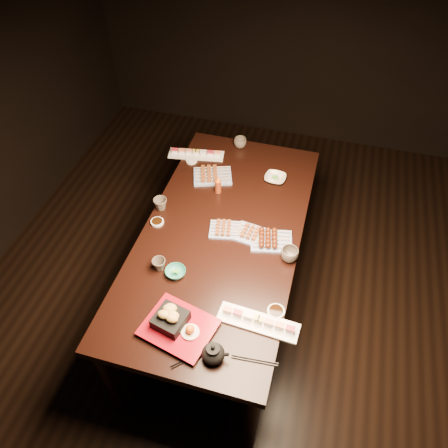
{
  "coord_description": "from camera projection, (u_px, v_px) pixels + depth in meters",
  "views": [
    {
      "loc": [
        0.23,
        -1.29,
        2.63
      ],
      "look_at": [
        -0.24,
        0.39,
        0.77
      ],
      "focal_mm": 35.0,
      "sensor_mm": 36.0,
      "label": 1
    }
  ],
  "objects": [
    {
      "name": "tsukune_plate",
      "position": [
        272.0,
        239.0,
        2.45
      ],
      "size": [
        0.26,
        0.21,
        0.06
      ],
      "primitive_type": null,
      "rotation": [
        0.0,
        0.0,
        0.2
      ],
      "color": "#828EB6",
      "rests_on": "dining_table"
    },
    {
      "name": "teacup_mid_right",
      "position": [
        290.0,
        255.0,
        2.36
      ],
      "size": [
        0.11,
        0.11,
        0.08
      ],
      "primitive_type": "imported",
      "rotation": [
        0.0,
        0.0,
        0.16
      ],
      "color": "#4F463C",
      "rests_on": "dining_table"
    },
    {
      "name": "yakitori_plate_left",
      "position": [
        213.0,
        173.0,
        2.83
      ],
      "size": [
        0.29,
        0.25,
        0.06
      ],
      "primitive_type": null,
      "rotation": [
        0.0,
        0.0,
        0.33
      ],
      "color": "#828EB6",
      "rests_on": "dining_table"
    },
    {
      "name": "condiment_bottle",
      "position": [
        218.0,
        185.0,
        2.72
      ],
      "size": [
        0.05,
        0.05,
        0.12
      ],
      "primitive_type": "cylinder",
      "rotation": [
        0.0,
        0.0,
        0.38
      ],
      "color": "maroon",
      "rests_on": "dining_table"
    },
    {
      "name": "edamame_bowl_green",
      "position": [
        176.0,
        272.0,
        2.31
      ],
      "size": [
        0.14,
        0.14,
        0.03
      ],
      "primitive_type": "imported",
      "rotation": [
        0.0,
        0.0,
        0.32
      ],
      "color": "#2C8772",
      "rests_on": "dining_table"
    },
    {
      "name": "teapot",
      "position": [
        213.0,
        352.0,
        1.96
      ],
      "size": [
        0.14,
        0.14,
        0.11
      ],
      "primitive_type": null,
      "rotation": [
        0.0,
        0.0,
        0.1
      ],
      "color": "black",
      "rests_on": "dining_table"
    },
    {
      "name": "dining_table",
      "position": [
        222.0,
        272.0,
        2.8
      ],
      "size": [
        1.2,
        1.93,
        0.75
      ],
      "primitive_type": "cube",
      "rotation": [
        0.0,
        0.0,
        0.18
      ],
      "color": "black",
      "rests_on": "ground"
    },
    {
      "name": "sauce_dish_west",
      "position": [
        157.0,
        222.0,
        2.57
      ],
      "size": [
        0.08,
        0.08,
        0.01
      ],
      "primitive_type": "cylinder",
      "rotation": [
        0.0,
        0.0,
        -0.01
      ],
      "color": "white",
      "rests_on": "dining_table"
    },
    {
      "name": "sauce_dish_nw",
      "position": [
        192.0,
        161.0,
        2.96
      ],
      "size": [
        0.09,
        0.09,
        0.01
      ],
      "primitive_type": "cylinder",
      "rotation": [
        0.0,
        0.0,
        0.13
      ],
      "color": "white",
      "rests_on": "dining_table"
    },
    {
      "name": "teacup_near_left",
      "position": [
        159.0,
        264.0,
        2.32
      ],
      "size": [
        0.08,
        0.08,
        0.07
      ],
      "primitive_type": "imported",
      "rotation": [
        0.0,
        0.0,
        -0.05
      ],
      "color": "#4F463C",
      "rests_on": "dining_table"
    },
    {
      "name": "teacup_far_left",
      "position": [
        161.0,
        204.0,
        2.63
      ],
      "size": [
        0.08,
        0.08,
        0.08
      ],
      "primitive_type": "imported",
      "rotation": [
        0.0,
        0.0,
        0.03
      ],
      "color": "#4F463C",
      "rests_on": "dining_table"
    },
    {
      "name": "sushi_platter_far",
      "position": [
        196.0,
        153.0,
        3.0
      ],
      "size": [
        0.39,
        0.17,
        0.05
      ],
      "primitive_type": null,
      "rotation": [
        0.0,
        0.0,
        3.31
      ],
      "color": "white",
      "rests_on": "dining_table"
    },
    {
      "name": "chopsticks_se",
      "position": [
        255.0,
        360.0,
        1.98
      ],
      "size": [
        0.22,
        0.04,
        0.01
      ],
      "primitive_type": null,
      "rotation": [
        0.0,
        0.0,
        0.08
      ],
      "color": "black",
      "rests_on": "dining_table"
    },
    {
      "name": "yakitori_plate_right",
      "position": [
        254.0,
        233.0,
        2.48
      ],
      "size": [
        0.23,
        0.18,
        0.05
      ],
      "primitive_type": null,
      "rotation": [
        0.0,
        0.0,
        -0.13
      ],
      "color": "#828EB6",
      "rests_on": "dining_table"
    },
    {
      "name": "chopsticks_near",
      "position": [
        191.0,
        357.0,
        1.99
      ],
      "size": [
        0.16,
        0.16,
        0.01
      ],
      "primitive_type": null,
      "rotation": [
        0.0,
        0.0,
        0.78
      ],
      "color": "black",
      "rests_on": "dining_table"
    },
    {
      "name": "sushi_platter_near",
      "position": [
        258.0,
        321.0,
        2.1
      ],
      "size": [
        0.41,
        0.14,
        0.05
      ],
      "primitive_type": null,
      "rotation": [
        0.0,
        0.0,
        -0.07
      ],
      "color": "white",
      "rests_on": "dining_table"
    },
    {
      "name": "sauce_dish_east",
      "position": [
        272.0,
        176.0,
        2.85
      ],
      "size": [
        0.1,
        0.1,
        0.01
      ],
      "primitive_type": "cylinder",
      "rotation": [
        0.0,
        0.0,
        0.24
      ],
      "color": "white",
      "rests_on": "dining_table"
    },
    {
      "name": "sauce_dish_se",
      "position": [
        276.0,
        311.0,
        2.15
      ],
      "size": [
        0.09,
        0.09,
        0.02
      ],
      "primitive_type": "cylinder",
      "rotation": [
        0.0,
        0.0,
        -0.02
      ],
      "color": "white",
      "rests_on": "dining_table"
    },
    {
      "name": "teacup_far_right",
      "position": [
        240.0,
        143.0,
        3.06
      ],
      "size": [
        0.11,
        0.11,
        0.07
      ],
      "primitive_type": "imported",
      "rotation": [
        0.0,
        0.0,
        0.35
      ],
      "color": "#4F463C",
      "rests_on": "dining_table"
    },
    {
      "name": "ground",
      "position": [
        243.0,
        355.0,
        2.81
      ],
      "size": [
        5.0,
        5.0,
        0.0
      ],
      "primitive_type": "plane",
      "color": "black",
      "rests_on": "ground"
    },
    {
      "name": "yakitori_plate_center",
      "position": [
        226.0,
        228.0,
        2.51
      ],
      "size": [
        0.22,
        0.18,
        0.05
      ],
      "primitive_type": null,
      "rotation": [
        0.0,
        0.0,
        0.2
      ],
      "color": "#828EB6",
      "rests_on": "dining_table"
    },
    {
      "name": "tempura_tray",
      "position": [
        178.0,
        323.0,
        2.05
      ],
      "size": [
        0.38,
        0.33,
        0.12
      ],
      "primitive_type": null,
      "rotation": [
        0.0,
        0.0,
        -0.23
      ],
      "color": "black",
      "rests_on": "dining_table"
    },
    {
      "name": "edamame_bowl_cream",
      "position": [
        275.0,
        178.0,
        2.82
      ],
      "size": [
        0.14,
        0.14,
        0.03
      ],
      "primitive_type": "imported",
      "rotation": [
        0.0,
        0.0,
        -0.07
      ],
      "color": "beige",
      "rests_on": "dining_table"
    }
  ]
}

